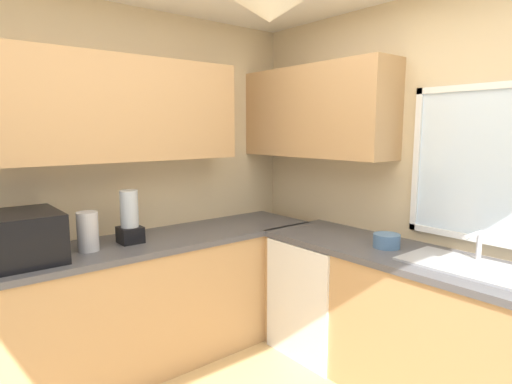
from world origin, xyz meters
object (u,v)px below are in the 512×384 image
object	(u,v)px
sink_assembly	(466,265)
blender_appliance	(130,219)
microwave	(26,236)
bowl	(387,241)
dishwasher	(323,294)
kettle	(88,231)

from	to	relation	value
sink_assembly	blender_appliance	size ratio (longest dim) A/B	1.86
microwave	bowl	xyz separation A→B (m)	(1.17, 1.88, -0.10)
dishwasher	sink_assembly	world-z (taller)	sink_assembly
sink_assembly	blender_appliance	xyz separation A→B (m)	(-1.68, -1.25, 0.15)
dishwasher	bowl	distance (m)	0.73
dishwasher	microwave	xyz separation A→B (m)	(-0.66, -1.85, 0.62)
microwave	bowl	bearing A→B (deg)	58.11
kettle	bowl	size ratio (longest dim) A/B	1.46
blender_appliance	microwave	bearing A→B (deg)	-90.00
microwave	blender_appliance	distance (m)	0.63
dishwasher	blender_appliance	world-z (taller)	blender_appliance
sink_assembly	bowl	distance (m)	0.51
dishwasher	bowl	world-z (taller)	bowl
dishwasher	kettle	world-z (taller)	kettle
microwave	sink_assembly	world-z (taller)	microwave
dishwasher	blender_appliance	size ratio (longest dim) A/B	2.38
dishwasher	sink_assembly	xyz separation A→B (m)	(1.02, 0.04, 0.48)
dishwasher	sink_assembly	bearing A→B (deg)	2.02
kettle	blender_appliance	xyz separation A→B (m)	(-0.02, 0.28, 0.04)
blender_appliance	kettle	bearing A→B (deg)	-85.98
dishwasher	kettle	bearing A→B (deg)	-113.06
bowl	kettle	bearing A→B (deg)	-126.85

